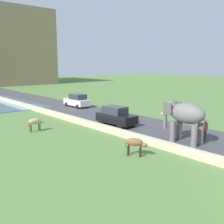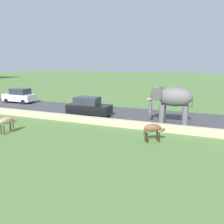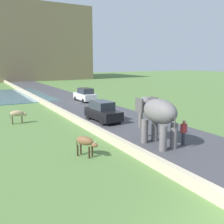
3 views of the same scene
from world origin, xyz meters
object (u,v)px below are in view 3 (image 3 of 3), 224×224
person_beside_elephant (184,132)px  cow_brown (86,142)px  car_black (103,112)px  cow_tan (17,114)px  elephant (157,114)px  car_white (85,95)px

person_beside_elephant → cow_brown: person_beside_elephant is taller
car_black → cow_brown: car_black is taller
car_black → cow_tan: 7.26m
person_beside_elephant → cow_brown: size_ratio=1.21×
person_beside_elephant → cow_brown: (-6.10, 1.28, -0.04)m
person_beside_elephant → elephant: bearing=149.0°
elephant → car_white: (3.16, 18.60, -1.14)m
elephant → cow_brown: size_ratio=2.58×
elephant → car_white: bearing=80.4°
person_beside_elephant → cow_tan: size_ratio=1.16×
car_black → cow_tan: (-6.66, 2.87, -0.06)m
person_beside_elephant → car_black: size_ratio=0.40×
person_beside_elephant → car_black: 8.37m
elephant → cow_brown: (-4.65, 0.41, -1.20)m
elephant → car_black: elephant is taller
car_white → person_beside_elephant: bearing=-95.0°
car_black → cow_tan: size_ratio=2.89×
elephant → person_beside_elephant: elephant is taller
car_white → car_black: (-3.15, -11.22, 0.00)m
car_white → cow_brown: 19.79m
elephant → car_black: bearing=90.0°
car_black → cow_brown: bearing=-123.7°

